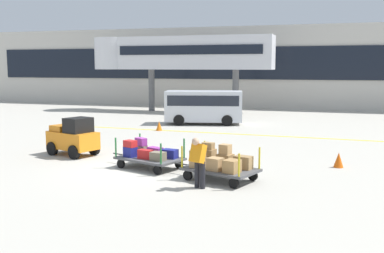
# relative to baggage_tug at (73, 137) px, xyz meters

# --- Properties ---
(ground_plane) EXTENTS (120.00, 120.00, 0.00)m
(ground_plane) POSITION_rel_baggage_tug_xyz_m (3.56, -1.31, -0.75)
(ground_plane) COLOR #B2ADA0
(apron_lead_line) EXTENTS (20.47, 0.94, 0.01)m
(apron_lead_line) POSITION_rel_baggage_tug_xyz_m (5.43, 7.81, -0.75)
(apron_lead_line) COLOR yellow
(apron_lead_line) RESTS_ON ground_plane
(terminal_building) EXTENTS (54.21, 2.51, 7.13)m
(terminal_building) POSITION_rel_baggage_tug_xyz_m (3.56, 24.67, 2.82)
(terminal_building) COLOR #BCB7AD
(terminal_building) RESTS_ON ground_plane
(jet_bridge) EXTENTS (14.90, 3.00, 6.00)m
(jet_bridge) POSITION_rel_baggage_tug_xyz_m (-2.36, 18.68, 3.90)
(jet_bridge) COLOR silver
(jet_bridge) RESTS_ON ground_plane
(baggage_tug) EXTENTS (2.34, 1.77, 1.58)m
(baggage_tug) POSITION_rel_baggage_tug_xyz_m (0.00, 0.00, 0.00)
(baggage_tug) COLOR orange
(baggage_tug) RESTS_ON ground_plane
(baggage_cart_lead) EXTENTS (3.07, 2.06, 1.10)m
(baggage_cart_lead) POSITION_rel_baggage_tug_xyz_m (3.91, -1.32, -0.26)
(baggage_cart_lead) COLOR #4C4C4F
(baggage_cart_lead) RESTS_ON ground_plane
(baggage_cart_middle) EXTENTS (3.07, 2.06, 1.14)m
(baggage_cart_middle) POSITION_rel_baggage_tug_xyz_m (6.76, -2.26, -0.20)
(baggage_cart_middle) COLOR #4C4C4F
(baggage_cart_middle) RESTS_ON ground_plane
(baggage_handler) EXTENTS (0.52, 0.53, 1.56)m
(baggage_handler) POSITION_rel_baggage_tug_xyz_m (6.40, -3.44, 0.11)
(baggage_handler) COLOR black
(baggage_handler) RESTS_ON ground_plane
(shuttle_van) EXTENTS (5.10, 2.92, 2.10)m
(shuttle_van) POSITION_rel_baggage_tug_xyz_m (2.29, 11.52, 0.48)
(shuttle_van) COLOR silver
(shuttle_van) RESTS_ON ground_plane
(safety_cone_near) EXTENTS (0.36, 0.36, 0.55)m
(safety_cone_near) POSITION_rel_baggage_tug_xyz_m (0.69, 7.86, -0.48)
(safety_cone_near) COLOR orange
(safety_cone_near) RESTS_ON ground_plane
(safety_cone_far) EXTENTS (0.36, 0.36, 0.55)m
(safety_cone_far) POSITION_rel_baggage_tug_xyz_m (10.44, 0.86, -0.48)
(safety_cone_far) COLOR #EA590F
(safety_cone_far) RESTS_ON ground_plane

